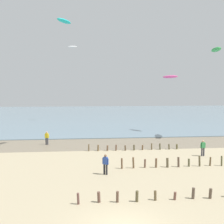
{
  "coord_description": "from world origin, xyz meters",
  "views": [
    {
      "loc": [
        -1.65,
        -11.97,
        7.07
      ],
      "look_at": [
        0.49,
        10.9,
        5.04
      ],
      "focal_mm": 40.84,
      "sensor_mm": 36.0,
      "label": 1
    }
  ],
  "objects": [
    {
      "name": "groyne_far",
      "position": [
        3.65,
        16.93,
        0.33
      ],
      "size": [
        10.64,
        0.34,
        0.79
      ],
      "color": "brown",
      "rests_on": "ground"
    },
    {
      "name": "sea",
      "position": [
        0.0,
        59.22,
        0.05
      ],
      "size": [
        160.0,
        70.0,
        0.1
      ],
      "primitive_type": "cube",
      "color": "slate",
      "rests_on": "ground"
    },
    {
      "name": "kite_aloft_4",
      "position": [
        -4.39,
        19.12,
        15.09
      ],
      "size": [
        1.96,
        2.51,
        0.4
      ],
      "primitive_type": "ellipsoid",
      "rotation": [
        0.01,
        0.0,
        4.16
      ],
      "color": "#19B2B7"
    },
    {
      "name": "kite_aloft_5",
      "position": [
        11.74,
        28.93,
        9.16
      ],
      "size": [
        2.48,
        2.88,
        0.48
      ],
      "primitive_type": "ellipsoid",
      "rotation": [
        0.02,
        0.0,
        5.35
      ],
      "color": "#E54C99"
    },
    {
      "name": "person_by_waterline",
      "position": [
        -0.26,
        8.7,
        0.92
      ],
      "size": [
        0.5,
        0.37,
        1.71
      ],
      "color": "#232328",
      "rests_on": "ground"
    },
    {
      "name": "groyne_near",
      "position": [
        6.67,
        3.41,
        0.33
      ],
      "size": [
        18.5,
        0.34,
        0.73
      ],
      "color": "brown",
      "rests_on": "ground"
    },
    {
      "name": "person_nearest_camera",
      "position": [
        10.48,
        13.64,
        0.92
      ],
      "size": [
        0.57,
        0.24,
        1.71
      ],
      "color": "#383842",
      "rests_on": "ground"
    },
    {
      "name": "kite_aloft_0",
      "position": [
        16.17,
        22.58,
        12.62
      ],
      "size": [
        1.72,
        3.36,
        0.56
      ],
      "primitive_type": "ellipsoid",
      "rotation": [
        0.05,
        0.0,
        1.35
      ],
      "color": "green"
    },
    {
      "name": "kite_aloft_6",
      "position": [
        -5.0,
        44.82,
        16.36
      ],
      "size": [
        2.05,
        0.85,
        0.44
      ],
      "primitive_type": "ellipsoid",
      "rotation": [
        0.2,
        0.0,
        6.2
      ],
      "color": "white"
    },
    {
      "name": "groyne_mid",
      "position": [
        5.87,
        10.17,
        0.44
      ],
      "size": [
        9.5,
        0.31,
        1.02
      ],
      "color": "brown",
      "rests_on": "ground"
    },
    {
      "name": "wet_sand_strip",
      "position": [
        0.0,
        20.65,
        0.0
      ],
      "size": [
        120.0,
        7.13,
        0.01
      ],
      "primitive_type": "cube",
      "color": "#7A6D59",
      "rests_on": "ground"
    },
    {
      "name": "person_mid_beach",
      "position": [
        -6.98,
        20.93,
        0.92
      ],
      "size": [
        0.55,
        0.31,
        1.71
      ],
      "color": "#383842",
      "rests_on": "ground"
    }
  ]
}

